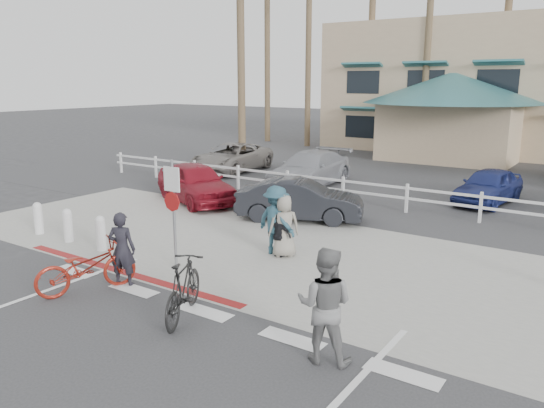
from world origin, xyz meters
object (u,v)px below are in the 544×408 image
Objects in this scene: car_white_sedan at (300,200)px; car_red_compact at (196,182)px; bike_red at (86,267)px; bike_black at (183,289)px; sign_post at (174,208)px.

car_red_compact is (-4.54, 0.11, 0.07)m from car_white_sedan.
car_white_sedan is at bearing -66.51° from car_red_compact.
bike_red is at bearing -128.40° from car_red_compact.
car_white_sedan reaches higher than bike_red.
bike_red is 2.59m from bike_black.
sign_post is 0.67× the size of car_red_compact.
sign_post is 1.48× the size of bike_black.
bike_black is at bearing 172.79° from car_white_sedan.
car_red_compact is at bearing 128.11° from sign_post.
car_red_compact is (-4.34, 5.54, -0.71)m from sign_post.
bike_red is 1.07× the size of bike_black.
bike_red is at bearing -101.46° from sign_post.
car_red_compact reaches higher than bike_red.
car_white_sedan is at bearing 87.89° from sign_post.
car_red_compact reaches higher than car_white_sedan.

